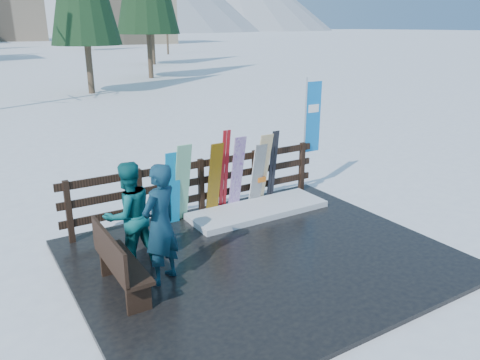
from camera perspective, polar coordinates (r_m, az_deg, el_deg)
ground at (r=8.03m, az=2.65°, el=-9.62°), size 700.00×700.00×0.00m
deck at (r=8.02m, az=2.65°, el=-9.37°), size 6.00×5.00×0.08m
fence at (r=9.49m, az=-4.76°, el=-0.31°), size 5.60×0.10×1.15m
snow_patch at (r=9.68m, az=2.22°, el=-3.65°), size 2.92×1.00×0.12m
bench at (r=6.93m, az=-14.70°, el=-9.52°), size 0.41×1.50×0.97m
snowboard_0 at (r=8.99m, az=-8.23°, el=-1.03°), size 0.30×0.21×1.46m
snowboard_1 at (r=9.05m, az=-7.07°, el=-0.40°), size 0.30×0.38×1.60m
snowboard_2 at (r=9.35m, az=-3.14°, el=0.12°), size 0.27×0.33×1.53m
snowboard_3 at (r=9.59m, az=-0.37°, el=0.82°), size 0.26×0.33×1.59m
snowboard_4 at (r=9.89m, az=2.16°, el=0.68°), size 0.29×0.29×1.37m
snowboard_5 at (r=9.92m, az=2.70°, el=1.33°), size 0.30×0.38×1.57m
ski_pair_a at (r=9.51m, az=-1.91°, el=1.11°), size 0.16×0.27×1.74m
ski_pair_b at (r=10.15m, az=4.01°, el=1.74°), size 0.17×0.21×1.58m
rental_flag at (r=10.82m, az=8.64°, el=7.07°), size 0.45×0.04×2.60m
person_front at (r=6.96m, az=-9.70°, el=-5.33°), size 0.80×0.70×1.84m
person_back at (r=7.53m, az=-13.39°, el=-4.19°), size 0.94×0.79×1.73m
trees at (r=54.55m, az=-25.79°, el=19.03°), size 42.22×68.88×13.22m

